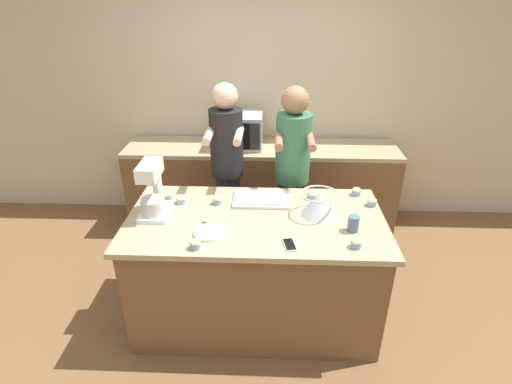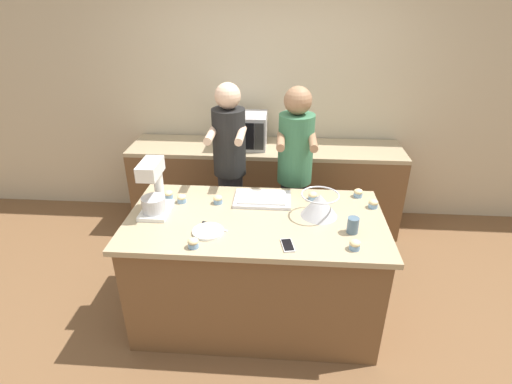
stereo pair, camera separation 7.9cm
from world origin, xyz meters
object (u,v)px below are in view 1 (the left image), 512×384
object	(u,v)px
microwave_oven	(240,131)
cupcake_6	(372,202)
cupcake_4	(312,195)
cupcake_5	(356,243)
knife	(214,227)
cupcake_7	(167,196)
stand_mixer	(153,192)
person_right	(292,175)
cupcake_1	(356,191)
mixing_bowl	(319,203)
cell_phone	(290,245)
baking_tray	(262,198)
drinking_glass	(353,224)
cupcake_2	(181,199)
small_plate	(209,232)
cupcake_3	(195,244)
person_left	(227,173)
cupcake_0	(217,200)

from	to	relation	value
microwave_oven	cupcake_6	world-z (taller)	microwave_oven
cupcake_4	cupcake_5	bearing A→B (deg)	-70.67
knife	cupcake_7	distance (m)	0.56
cupcake_4	cupcake_7	world-z (taller)	same
stand_mixer	cupcake_6	world-z (taller)	stand_mixer
person_right	cupcake_1	size ratio (longest dim) A/B	23.72
mixing_bowl	cell_phone	bearing A→B (deg)	-118.88
person_right	baking_tray	distance (m)	0.53
knife	cupcake_1	bearing A→B (deg)	25.95
cupcake_4	mixing_bowl	bearing A→B (deg)	-82.58
stand_mixer	drinking_glass	size ratio (longest dim) A/B	3.63
person_right	cupcake_2	xyz separation A→B (m)	(-0.86, -0.54, 0.03)
mixing_bowl	small_plate	bearing A→B (deg)	-159.28
cell_phone	cupcake_7	world-z (taller)	cupcake_7
baking_tray	cupcake_3	world-z (taller)	cupcake_3
person_left	cupcake_7	size ratio (longest dim) A/B	24.00
person_right	cell_phone	distance (m)	1.07
baking_tray	cell_phone	xyz separation A→B (m)	(0.19, -0.60, -0.01)
microwave_oven	cupcake_1	distance (m)	1.45
microwave_oven	cupcake_3	distance (m)	1.83
person_left	person_right	world-z (taller)	person_left
cupcake_6	cupcake_7	xyz separation A→B (m)	(-1.56, 0.04, 0.00)
drinking_glass	knife	world-z (taller)	drinking_glass
drinking_glass	knife	xyz separation A→B (m)	(-0.94, 0.01, -0.05)
mixing_bowl	cell_phone	world-z (taller)	mixing_bowl
cell_phone	cupcake_3	xyz separation A→B (m)	(-0.59, -0.06, 0.03)
person_left	microwave_oven	distance (m)	0.72
microwave_oven	cupcake_6	xyz separation A→B (m)	(1.08, -1.22, -0.14)
person_right	cupcake_3	bearing A→B (deg)	-120.09
cupcake_5	cupcake_7	distance (m)	1.46
person_left	cupcake_4	size ratio (longest dim) A/B	24.00
baking_tray	knife	size ratio (longest dim) A/B	2.17
cupcake_5	microwave_oven	bearing A→B (deg)	116.14
person_right	drinking_glass	size ratio (longest dim) A/B	15.14
cupcake_5	cupcake_2	bearing A→B (deg)	156.60
cell_phone	knife	world-z (taller)	cell_phone
stand_mixer	cupcake_4	size ratio (longest dim) A/B	5.69
person_right	cupcake_7	bearing A→B (deg)	-153.76
baking_tray	cupcake_4	size ratio (longest dim) A/B	6.10
small_plate	cupcake_1	bearing A→B (deg)	29.01
cupcake_2	cupcake_4	xyz separation A→B (m)	(1.00, 0.11, 0.00)
stand_mixer	mixing_bowl	size ratio (longest dim) A/B	1.48
person_right	small_plate	bearing A→B (deg)	-121.78
microwave_oven	cupcake_5	xyz separation A→B (m)	(0.87, -1.77, -0.14)
person_left	cupcake_0	distance (m)	0.54
stand_mixer	small_plate	distance (m)	0.52
knife	cupcake_5	distance (m)	0.95
baking_tray	cell_phone	size ratio (longest dim) A/B	2.78
person_right	cupcake_5	bearing A→B (deg)	-71.38
microwave_oven	cupcake_2	distance (m)	1.29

